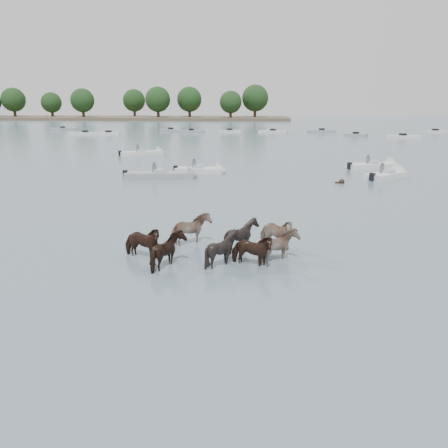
{
  "coord_description": "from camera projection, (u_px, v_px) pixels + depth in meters",
  "views": [
    {
      "loc": [
        0.97,
        -14.32,
        5.96
      ],
      "look_at": [
        -0.55,
        3.24,
        1.1
      ],
      "focal_mm": 35.4,
      "sensor_mm": 36.0,
      "label": 1
    }
  ],
  "objects": [
    {
      "name": "motorboat_b",
      "position": [
        169.0,
        175.0,
        36.13
      ],
      "size": [
        6.26,
        2.29,
        1.92
      ],
      "rotation": [
        0.0,
        0.0,
        0.12
      ],
      "color": "gray",
      "rests_on": "ground"
    },
    {
      "name": "motorboat_c",
      "position": [
        379.0,
        166.0,
        41.54
      ],
      "size": [
        5.41,
        3.29,
        1.92
      ],
      "rotation": [
        0.0,
        0.0,
        0.35
      ],
      "color": "silver",
      "rests_on": "ground"
    },
    {
      "name": "pony_herd",
      "position": [
        221.0,
        243.0,
        17.53
      ],
      "size": [
        7.24,
        4.54,
        1.55
      ],
      "color": "black",
      "rests_on": "ground"
    },
    {
      "name": "swimming_pony",
      "position": [
        341.0,
        182.0,
        33.74
      ],
      "size": [
        0.72,
        0.44,
        0.44
      ],
      "color": "black",
      "rests_on": "ground"
    },
    {
      "name": "shoreline",
      "position": [
        73.0,
        118.0,
        165.17
      ],
      "size": [
        160.0,
        30.0,
        1.0
      ],
      "primitive_type": "cube",
      "color": "#4C4233",
      "rests_on": "ground"
    },
    {
      "name": "motorboat_d",
      "position": [
        391.0,
        175.0,
        36.32
      ],
      "size": [
        4.38,
        4.35,
        1.92
      ],
      "rotation": [
        0.0,
        0.0,
        0.78
      ],
      "color": "silver",
      "rests_on": "ground"
    },
    {
      "name": "motorboat_a",
      "position": [
        207.0,
        171.0,
        38.57
      ],
      "size": [
        4.72,
        1.83,
        1.92
      ],
      "rotation": [
        0.0,
        0.0,
        0.05
      ],
      "color": "silver",
      "rests_on": "ground"
    },
    {
      "name": "motorboat_f",
      "position": [
        148.0,
        153.0,
        51.95
      ],
      "size": [
        5.51,
        3.91,
        1.92
      ],
      "rotation": [
        0.0,
        0.0,
        0.48
      ],
      "color": "silver",
      "rests_on": "ground"
    },
    {
      "name": "treeline",
      "position": [
        77.0,
        100.0,
        161.43
      ],
      "size": [
        143.4,
        22.43,
        12.38
      ],
      "color": "#382619",
      "rests_on": "ground"
    },
    {
      "name": "distant_flotilla",
      "position": [
        251.0,
        132.0,
        87.45
      ],
      "size": [
        106.17,
        26.85,
        0.93
      ],
      "color": "gray",
      "rests_on": "ground"
    },
    {
      "name": "ground",
      "position": [
        232.0,
        279.0,
        15.42
      ],
      "size": [
        400.0,
        400.0,
        0.0
      ],
      "primitive_type": "plane",
      "color": "#4A5D6A",
      "rests_on": "ground"
    }
  ]
}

